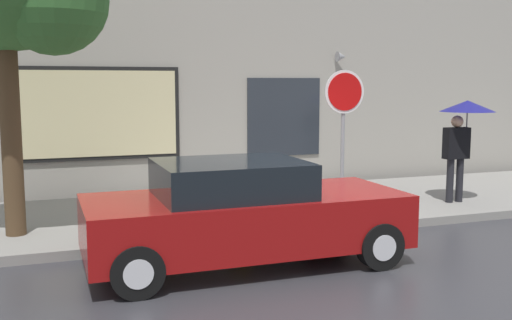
{
  "coord_description": "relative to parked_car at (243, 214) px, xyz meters",
  "views": [
    {
      "loc": [
        -3.54,
        -7.56,
        2.49
      ],
      "look_at": [
        -0.15,
        1.8,
        1.2
      ],
      "focal_mm": 41.97,
      "sensor_mm": 36.0,
      "label": 1
    }
  ],
  "objects": [
    {
      "name": "ground_plane",
      "position": [
        0.99,
        -0.01,
        -0.71
      ],
      "size": [
        60.0,
        60.0,
        0.0
      ],
      "primitive_type": "plane",
      "color": "#333338"
    },
    {
      "name": "pedestrian_with_umbrella",
      "position": [
        5.23,
        2.02,
        1.04
      ],
      "size": [
        1.06,
        1.06,
        2.0
      ],
      "color": "black",
      "rests_on": "sidewalk"
    },
    {
      "name": "building_facade",
      "position": [
        0.97,
        5.49,
        2.77
      ],
      "size": [
        20.0,
        0.67,
        7.0
      ],
      "color": "#9E998E",
      "rests_on": "ground"
    },
    {
      "name": "fire_hydrant",
      "position": [
        0.67,
        1.97,
        -0.22
      ],
      "size": [
        0.3,
        0.44,
        0.71
      ],
      "color": "yellow",
      "rests_on": "sidewalk"
    },
    {
      "name": "stop_sign",
      "position": [
        2.49,
        1.82,
        1.25
      ],
      "size": [
        0.76,
        0.1,
        2.56
      ],
      "color": "gray",
      "rests_on": "sidewalk"
    },
    {
      "name": "sidewalk",
      "position": [
        0.99,
        2.99,
        -0.64
      ],
      "size": [
        20.0,
        4.0,
        0.15
      ],
      "primitive_type": "cube",
      "color": "gray",
      "rests_on": "ground"
    },
    {
      "name": "parked_car",
      "position": [
        0.0,
        0.0,
        0.0
      ],
      "size": [
        4.33,
        1.86,
        1.45
      ],
      "color": "maroon",
      "rests_on": "ground"
    }
  ]
}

